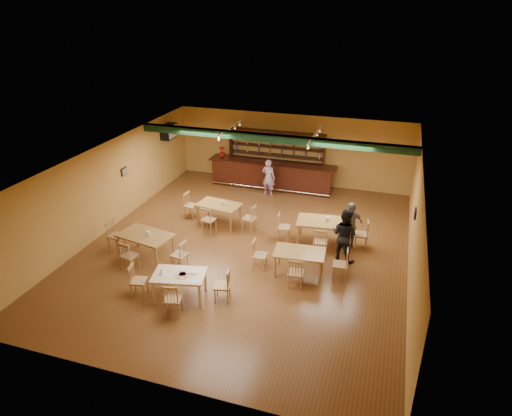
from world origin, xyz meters
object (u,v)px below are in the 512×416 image
(near_table, at_px, (180,286))
(patron_right_a, at_px, (344,235))
(dining_table_b, at_px, (322,232))
(dining_table_d, at_px, (299,262))
(dining_table_a, at_px, (219,214))
(bar_counter, at_px, (272,175))
(dining_table_c, at_px, (146,246))
(patron_bar, at_px, (268,178))

(near_table, height_order, patron_right_a, patron_right_a)
(dining_table_b, xyz_separation_m, dining_table_d, (-0.31, -1.99, -0.04))
(patron_right_a, bearing_deg, near_table, 63.36)
(dining_table_a, height_order, dining_table_d, dining_table_a)
(dining_table_a, bearing_deg, bar_counter, 85.64)
(dining_table_c, distance_m, near_table, 2.47)
(dining_table_d, bearing_deg, dining_table_b, 76.20)
(bar_counter, xyz_separation_m, dining_table_b, (2.86, -4.15, -0.16))
(dining_table_a, height_order, patron_right_a, patron_right_a)
(dining_table_b, xyz_separation_m, near_table, (-3.08, -4.11, -0.04))
(dining_table_c, height_order, patron_bar, patron_bar)
(dining_table_d, bearing_deg, dining_table_c, -178.16)
(near_table, bearing_deg, bar_counter, 76.58)
(dining_table_c, bearing_deg, bar_counter, 82.95)
(patron_bar, distance_m, patron_right_a, 5.46)
(dining_table_b, bearing_deg, patron_right_a, -51.06)
(bar_counter, relative_size, dining_table_b, 3.31)
(bar_counter, bearing_deg, dining_table_c, -107.62)
(dining_table_b, bearing_deg, dining_table_d, -104.88)
(dining_table_d, bearing_deg, bar_counter, 107.61)
(near_table, bearing_deg, patron_bar, 75.79)
(bar_counter, height_order, patron_bar, patron_bar)
(dining_table_a, bearing_deg, dining_table_c, -105.03)
(dining_table_b, xyz_separation_m, patron_right_a, (0.80, -0.80, 0.44))
(bar_counter, xyz_separation_m, dining_table_a, (-0.87, -3.82, -0.19))
(dining_table_b, height_order, near_table, dining_table_b)
(patron_right_a, bearing_deg, dining_table_c, 39.66)
(bar_counter, height_order, dining_table_a, bar_counter)
(bar_counter, xyz_separation_m, dining_table_d, (2.55, -6.14, -0.20))
(dining_table_a, bearing_deg, dining_table_d, -25.62)
(dining_table_a, xyz_separation_m, dining_table_b, (3.74, -0.33, 0.03))
(bar_counter, xyz_separation_m, near_table, (-0.21, -8.26, -0.20))
(bar_counter, relative_size, patron_bar, 3.52)
(dining_table_c, xyz_separation_m, dining_table_d, (4.68, 0.56, -0.04))
(dining_table_c, distance_m, patron_right_a, 6.07)
(near_table, height_order, patron_bar, patron_bar)
(dining_table_d, distance_m, patron_right_a, 1.70)
(bar_counter, relative_size, near_table, 3.91)
(dining_table_b, relative_size, patron_right_a, 0.96)
(dining_table_b, bearing_deg, bar_counter, 118.55)
(dining_table_c, relative_size, patron_right_a, 0.96)
(dining_table_d, height_order, patron_right_a, patron_right_a)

